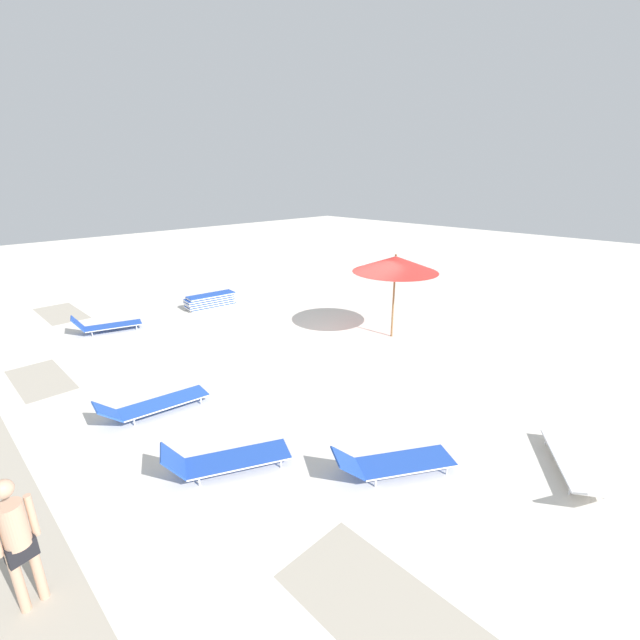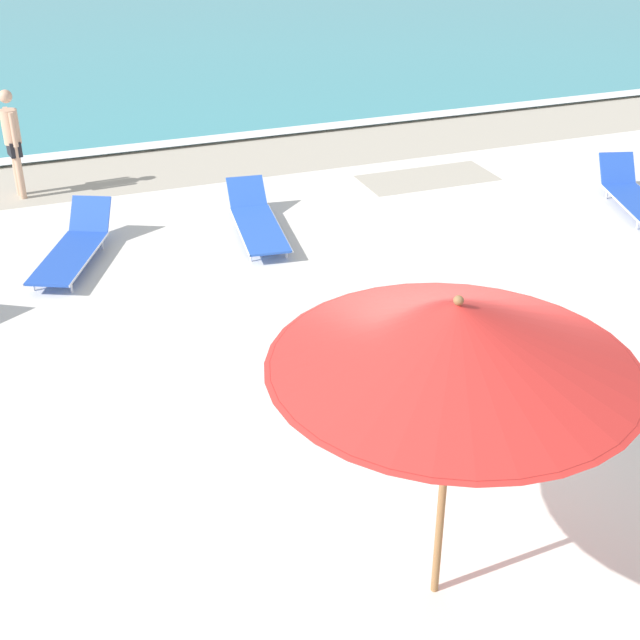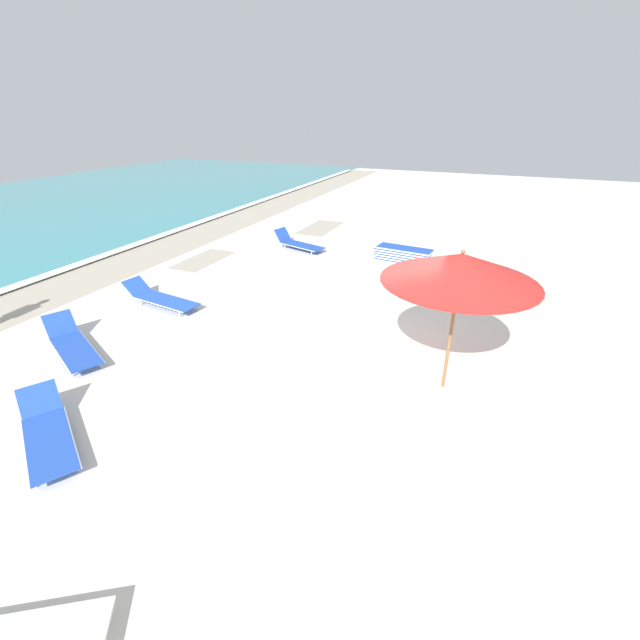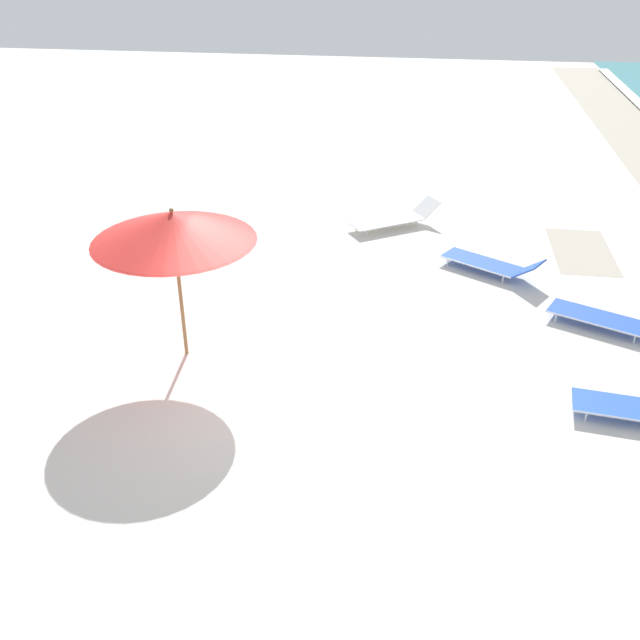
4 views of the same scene
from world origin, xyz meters
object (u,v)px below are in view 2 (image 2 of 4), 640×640
object	(u,v)px
beachgoer_shoreline_child	(12,137)
beach_umbrella	(455,337)
sun_lounger_near_water_left	(633,195)
sun_lounger_near_water_right	(73,248)
sun_lounger_mid_beach_solo	(257,221)

from	to	relation	value
beachgoer_shoreline_child	beach_umbrella	bearing A→B (deg)	-176.96
beachgoer_shoreline_child	sun_lounger_near_water_left	bearing A→B (deg)	-123.69
beach_umbrella	sun_lounger_near_water_left	distance (m)	9.43
beach_umbrella	beachgoer_shoreline_child	world-z (taller)	beach_umbrella
sun_lounger_near_water_left	sun_lounger_near_water_right	xyz separation A→B (m)	(-8.61, 1.06, -0.00)
beach_umbrella	beachgoer_shoreline_child	distance (m)	10.61
sun_lounger_near_water_right	beachgoer_shoreline_child	distance (m)	3.10
beach_umbrella	beachgoer_shoreline_child	xyz separation A→B (m)	(-2.34, 10.26, -1.30)
sun_lounger_near_water_left	sun_lounger_mid_beach_solo	distance (m)	6.03
beach_umbrella	beachgoer_shoreline_child	size ratio (longest dim) A/B	1.48
sun_lounger_near_water_left	beachgoer_shoreline_child	xyz separation A→B (m)	(-9.10, 4.03, 0.78)
sun_lounger_near_water_right	sun_lounger_mid_beach_solo	size ratio (longest dim) A/B	0.94
sun_lounger_near_water_left	beachgoer_shoreline_child	world-z (taller)	beachgoer_shoreline_child
beachgoer_shoreline_child	sun_lounger_near_water_right	bearing A→B (deg)	179.49
sun_lounger_near_water_right	beach_umbrella	bearing A→B (deg)	-50.30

